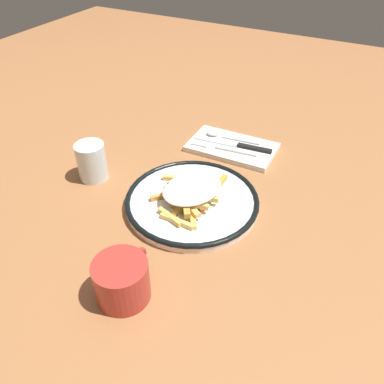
{
  "coord_description": "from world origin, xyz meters",
  "views": [
    {
      "loc": [
        -0.57,
        -0.3,
        0.55
      ],
      "look_at": [
        0.0,
        0.0,
        0.04
      ],
      "focal_mm": 36.42,
      "sensor_mm": 36.0,
      "label": 1
    }
  ],
  "objects_px": {
    "fries_heap": "(189,192)",
    "water_glass": "(92,161)",
    "fork": "(223,148)",
    "napkin": "(232,147)",
    "knife": "(239,145)",
    "plate": "(192,201)",
    "coffee_mug": "(122,280)",
    "spoon": "(224,136)"
  },
  "relations": [
    {
      "from": "fries_heap",
      "to": "water_glass",
      "type": "xyz_separation_m",
      "value": [
        -0.01,
        0.25,
        0.01
      ]
    },
    {
      "from": "fries_heap",
      "to": "fork",
      "type": "distance_m",
      "value": 0.23
    },
    {
      "from": "napkin",
      "to": "knife",
      "type": "distance_m",
      "value": 0.02
    },
    {
      "from": "plate",
      "to": "fries_heap",
      "type": "height_order",
      "value": "fries_heap"
    },
    {
      "from": "plate",
      "to": "water_glass",
      "type": "height_order",
      "value": "water_glass"
    },
    {
      "from": "knife",
      "to": "fork",
      "type": "bearing_deg",
      "value": 135.09
    },
    {
      "from": "coffee_mug",
      "to": "napkin",
      "type": "bearing_deg",
      "value": 2.2
    },
    {
      "from": "knife",
      "to": "coffee_mug",
      "type": "distance_m",
      "value": 0.51
    },
    {
      "from": "fries_heap",
      "to": "water_glass",
      "type": "relative_size",
      "value": 2.19
    },
    {
      "from": "water_glass",
      "to": "coffee_mug",
      "type": "relative_size",
      "value": 0.76
    },
    {
      "from": "water_glass",
      "to": "coffee_mug",
      "type": "bearing_deg",
      "value": -133.17
    },
    {
      "from": "plate",
      "to": "coffee_mug",
      "type": "distance_m",
      "value": 0.26
    },
    {
      "from": "spoon",
      "to": "coffee_mug",
      "type": "xyz_separation_m",
      "value": [
        -0.54,
        -0.05,
        0.02
      ]
    },
    {
      "from": "plate",
      "to": "fork",
      "type": "relative_size",
      "value": 1.64
    },
    {
      "from": "napkin",
      "to": "coffee_mug",
      "type": "distance_m",
      "value": 0.51
    },
    {
      "from": "plate",
      "to": "fries_heap",
      "type": "distance_m",
      "value": 0.03
    },
    {
      "from": "napkin",
      "to": "water_glass",
      "type": "xyz_separation_m",
      "value": [
        -0.27,
        0.24,
        0.04
      ]
    },
    {
      "from": "spoon",
      "to": "water_glass",
      "type": "height_order",
      "value": "water_glass"
    },
    {
      "from": "fork",
      "to": "coffee_mug",
      "type": "relative_size",
      "value": 1.5
    },
    {
      "from": "fries_heap",
      "to": "knife",
      "type": "bearing_deg",
      "value": -2.17
    },
    {
      "from": "coffee_mug",
      "to": "water_glass",
      "type": "bearing_deg",
      "value": 46.83
    },
    {
      "from": "fork",
      "to": "spoon",
      "type": "relative_size",
      "value": 1.16
    },
    {
      "from": "fries_heap",
      "to": "napkin",
      "type": "xyz_separation_m",
      "value": [
        0.26,
        0.01,
        -0.03
      ]
    },
    {
      "from": "plate",
      "to": "napkin",
      "type": "xyz_separation_m",
      "value": [
        0.25,
        0.01,
        -0.01
      ]
    },
    {
      "from": "water_glass",
      "to": "spoon",
      "type": "bearing_deg",
      "value": -35.58
    },
    {
      "from": "knife",
      "to": "spoon",
      "type": "height_order",
      "value": "spoon"
    },
    {
      "from": "coffee_mug",
      "to": "fork",
      "type": "bearing_deg",
      "value": 3.77
    },
    {
      "from": "fork",
      "to": "plate",
      "type": "bearing_deg",
      "value": -173.61
    },
    {
      "from": "napkin",
      "to": "water_glass",
      "type": "distance_m",
      "value": 0.36
    },
    {
      "from": "fries_heap",
      "to": "napkin",
      "type": "distance_m",
      "value": 0.26
    },
    {
      "from": "knife",
      "to": "spoon",
      "type": "xyz_separation_m",
      "value": [
        0.02,
        0.05,
        0.0
      ]
    },
    {
      "from": "plate",
      "to": "napkin",
      "type": "distance_m",
      "value": 0.25
    },
    {
      "from": "napkin",
      "to": "coffee_mug",
      "type": "bearing_deg",
      "value": -177.8
    },
    {
      "from": "fries_heap",
      "to": "fork",
      "type": "xyz_separation_m",
      "value": [
        0.23,
        0.02,
        -0.02
      ]
    },
    {
      "from": "fries_heap",
      "to": "coffee_mug",
      "type": "distance_m",
      "value": 0.26
    },
    {
      "from": "plate",
      "to": "spoon",
      "type": "height_order",
      "value": "same"
    },
    {
      "from": "napkin",
      "to": "fork",
      "type": "xyz_separation_m",
      "value": [
        -0.03,
        0.01,
        0.01
      ]
    },
    {
      "from": "plate",
      "to": "spoon",
      "type": "relative_size",
      "value": 1.9
    },
    {
      "from": "fork",
      "to": "coffee_mug",
      "type": "height_order",
      "value": "coffee_mug"
    },
    {
      "from": "knife",
      "to": "spoon",
      "type": "distance_m",
      "value": 0.06
    },
    {
      "from": "fork",
      "to": "fries_heap",
      "type": "bearing_deg",
      "value": -174.62
    },
    {
      "from": "fries_heap",
      "to": "coffee_mug",
      "type": "bearing_deg",
      "value": -177.65
    }
  ]
}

